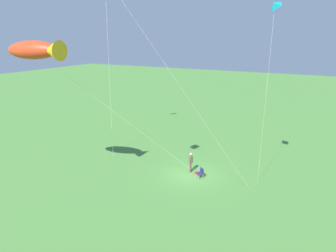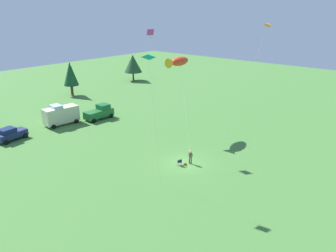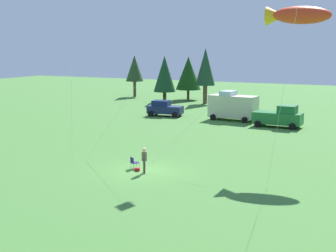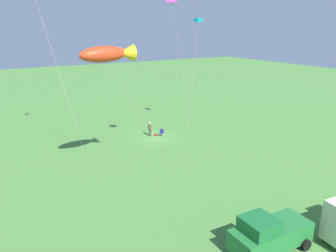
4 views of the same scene
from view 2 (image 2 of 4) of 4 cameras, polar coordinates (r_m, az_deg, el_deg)
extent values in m
plane|color=#457B36|center=(39.96, 3.10, -6.46)|extent=(160.00, 160.00, 0.00)
cylinder|color=#512E34|center=(39.69, 3.75, -5.98)|extent=(0.14, 0.14, 0.85)
cylinder|color=#512E34|center=(39.65, 4.06, -6.02)|extent=(0.14, 0.14, 0.85)
cylinder|color=brown|center=(39.36, 3.93, -5.04)|extent=(0.45, 0.45, 0.62)
sphere|color=tan|center=(39.17, 3.95, -4.42)|extent=(0.24, 0.24, 0.24)
cylinder|color=brown|center=(39.43, 3.66, -4.93)|extent=(0.13, 0.15, 0.55)
cylinder|color=brown|center=(39.36, 4.24, -4.99)|extent=(0.18, 0.25, 0.55)
cube|color=navy|center=(39.25, 1.99, -6.26)|extent=(0.67, 0.67, 0.04)
cube|color=navy|center=(38.98, 2.09, -6.14)|extent=(0.42, 0.30, 0.40)
cylinder|color=#A5A8AD|center=(39.47, 1.60, -6.44)|extent=(0.03, 0.03, 0.42)
cylinder|color=#A5A8AD|center=(39.58, 2.19, -6.37)|extent=(0.03, 0.03, 0.42)
cylinder|color=#A5A8AD|center=(39.11, 1.78, -6.71)|extent=(0.03, 0.03, 0.42)
cylinder|color=#A5A8AD|center=(39.22, 2.37, -6.63)|extent=(0.03, 0.03, 0.42)
cube|color=red|center=(39.45, 3.02, -6.65)|extent=(0.36, 0.28, 0.22)
cube|color=#1B254D|center=(51.47, -25.61, -1.37)|extent=(4.40, 2.34, 0.90)
cube|color=#0E1B4A|center=(50.99, -26.21, -0.73)|extent=(2.20, 1.91, 0.65)
cylinder|color=black|center=(50.12, -26.37, -2.59)|extent=(0.70, 0.31, 0.68)
cylinder|color=black|center=(51.55, -23.55, -1.57)|extent=(0.70, 0.31, 0.68)
cylinder|color=black|center=(53.15, -24.75, -1.13)|extent=(0.70, 0.31, 0.68)
cube|color=beige|center=(55.24, -18.13, 1.86)|extent=(5.60, 2.74, 2.50)
cube|color=silver|center=(54.57, -18.90, 3.21)|extent=(1.60, 2.16, 0.50)
cylinder|color=black|center=(53.84, -19.27, -0.14)|extent=(0.70, 0.29, 0.68)
cylinder|color=black|center=(55.92, -20.31, 0.47)|extent=(0.70, 0.29, 0.68)
cylinder|color=black|center=(55.41, -15.66, 0.80)|extent=(0.70, 0.29, 0.68)
cylinder|color=black|center=(57.43, -16.80, 1.36)|extent=(0.70, 0.29, 0.68)
cube|color=#206A2F|center=(56.57, -11.96, 2.15)|extent=(5.05, 2.13, 1.20)
cube|color=#175E2C|center=(56.85, -11.22, 3.34)|extent=(1.85, 1.89, 0.80)
cylinder|color=black|center=(58.60, -11.15, 2.20)|extent=(0.69, 0.24, 0.68)
cylinder|color=black|center=(56.94, -9.82, 1.77)|extent=(0.69, 0.24, 0.68)
cylinder|color=black|center=(56.65, -14.03, 1.36)|extent=(0.69, 0.24, 0.68)
cylinder|color=black|center=(54.92, -12.75, 0.89)|extent=(0.69, 0.24, 0.68)
cylinder|color=brown|center=(73.68, -16.36, 5.99)|extent=(0.56, 0.56, 2.24)
cone|color=#164426|center=(72.96, -16.63, 8.72)|extent=(3.13, 3.13, 4.93)
cylinder|color=#4E3B28|center=(86.43, -6.06, 8.60)|extent=(0.42, 0.42, 2.18)
cone|color=#224728|center=(85.85, -6.14, 10.77)|extent=(4.56, 4.56, 4.45)
ellipsoid|color=red|center=(47.90, 2.07, 11.20)|extent=(4.24, 2.05, 1.34)
cone|color=gold|center=(46.50, 0.64, 10.96)|extent=(1.42, 1.35, 1.35)
sphere|color=yellow|center=(49.00, 2.52, 11.57)|extent=(0.33, 0.33, 0.33)
cylinder|color=silver|center=(43.24, 2.96, 3.11)|extent=(8.37, 8.58, 10.53)
cylinder|color=#4C3823|center=(39.65, 4.03, -6.69)|extent=(0.04, 0.04, 0.01)
pyramid|color=orange|center=(43.67, 17.15, 16.54)|extent=(0.99, 1.13, 0.61)
cylinder|color=silver|center=(44.20, 13.19, 6.44)|extent=(2.73, 3.55, 15.69)
cylinder|color=#4C3823|center=(46.25, 9.73, -2.96)|extent=(0.04, 0.04, 0.01)
pyramid|color=#0C8F99|center=(31.93, -3.36, 12.07)|extent=(1.17, 1.27, 0.70)
cylinder|color=silver|center=(33.19, -2.29, 0.37)|extent=(0.41, 1.03, 13.24)
cylinder|color=#4C3823|center=(35.75, -1.32, -9.79)|extent=(0.04, 0.04, 0.01)
cube|color=#D030A1|center=(42.64, -3.09, 16.01)|extent=(0.95, 0.83, 0.77)
cylinder|color=#14B752|center=(42.67, -3.08, 15.32)|extent=(0.04, 0.04, 0.86)
cylinder|color=silver|center=(38.72, -2.80, 4.46)|extent=(7.47, 7.25, 14.87)
cylinder|color=#4C3823|center=(36.67, -2.48, -9.00)|extent=(0.04, 0.04, 0.01)
camera|label=1|loc=(49.22, -27.86, 10.47)|focal=35.00mm
camera|label=3|loc=(44.90, 46.03, 1.63)|focal=50.00mm
camera|label=4|loc=(71.25, -9.48, 15.41)|focal=35.00mm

